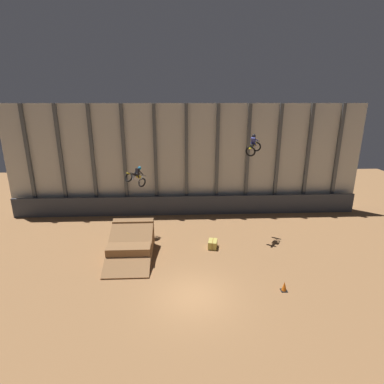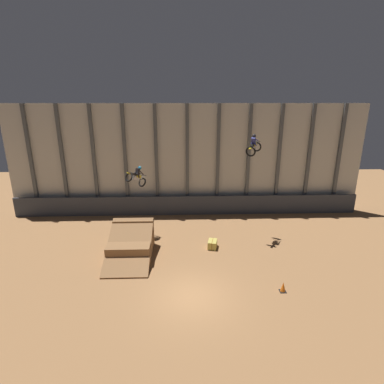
% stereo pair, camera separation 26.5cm
% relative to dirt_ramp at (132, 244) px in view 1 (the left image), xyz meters
% --- Properties ---
extents(ground_plane, '(60.00, 60.00, 0.00)m').
position_rel_dirt_ramp_xyz_m(ground_plane, '(4.01, -4.87, -0.73)').
color(ground_plane, '#996B42').
extents(arena_back_wall, '(32.00, 0.40, 9.93)m').
position_rel_dirt_ramp_xyz_m(arena_back_wall, '(4.01, 7.96, 4.23)').
color(arena_back_wall, beige).
rests_on(arena_back_wall, ground_plane).
extents(lower_barrier, '(31.36, 0.20, 1.78)m').
position_rel_dirt_ramp_xyz_m(lower_barrier, '(4.01, 7.27, 0.15)').
color(lower_barrier, '#383D47').
rests_on(lower_barrier, ground_plane).
extents(dirt_ramp, '(2.88, 4.60, 2.17)m').
position_rel_dirt_ramp_xyz_m(dirt_ramp, '(0.00, 0.00, 0.00)').
color(dirt_ramp, olive).
rests_on(dirt_ramp, ground_plane).
extents(rider_bike_left_air, '(1.65, 1.74, 1.67)m').
position_rel_dirt_ramp_xyz_m(rider_bike_left_air, '(0.15, 2.97, 3.99)').
color(rider_bike_left_air, black).
extents(rider_bike_right_air, '(1.43, 1.77, 1.53)m').
position_rel_dirt_ramp_xyz_m(rider_bike_right_air, '(8.71, 2.67, 6.28)').
color(rider_bike_right_air, black).
extents(traffic_cone_near_ramp, '(0.36, 0.36, 0.58)m').
position_rel_dirt_ramp_xyz_m(traffic_cone_near_ramp, '(9.07, -4.62, -0.45)').
color(traffic_cone_near_ramp, black).
rests_on(traffic_cone_near_ramp, ground_plane).
extents(hay_bale_trackside, '(0.77, 1.00, 0.57)m').
position_rel_dirt_ramp_xyz_m(hay_bale_trackside, '(5.67, 0.64, -0.45)').
color(hay_bale_trackside, '#CCB751').
rests_on(hay_bale_trackside, ground_plane).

